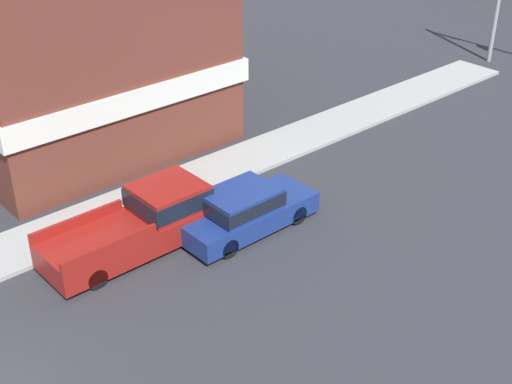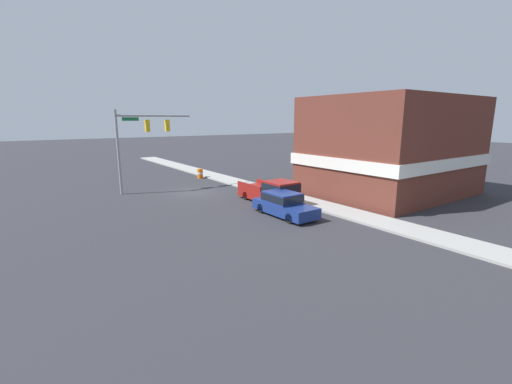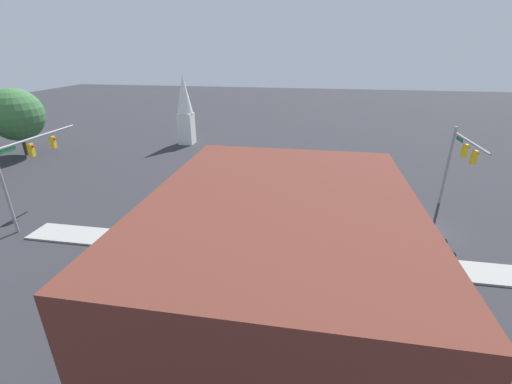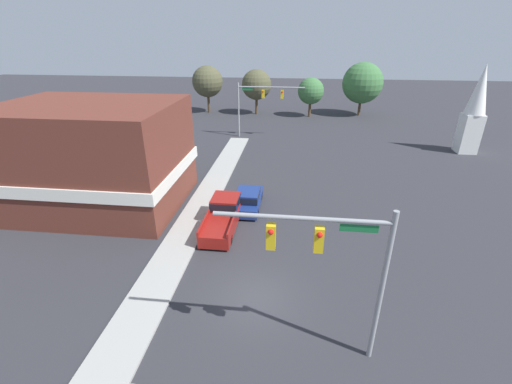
# 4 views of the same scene
# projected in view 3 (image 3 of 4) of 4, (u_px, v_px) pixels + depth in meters

# --- Properties ---
(ground_plane) EXTENTS (200.00, 200.00, 0.00)m
(ground_plane) POSITION_uv_depth(u_px,v_px,m) (420.00, 228.00, 27.44)
(ground_plane) COLOR #2D2D33
(sidewalk_curb) EXTENTS (2.40, 60.00, 0.14)m
(sidewalk_curb) POSITION_uv_depth(u_px,v_px,m) (444.00, 270.00, 22.25)
(sidewalk_curb) COLOR #9E9E99
(sidewalk_curb) RESTS_ON ground
(near_signal_assembly) EXTENTS (6.74, 0.49, 7.18)m
(near_signal_assembly) POSITION_uv_depth(u_px,v_px,m) (460.00, 156.00, 27.95)
(near_signal_assembly) COLOR gray
(near_signal_assembly) RESTS_ON ground
(far_signal_assembly) EXTENTS (8.74, 0.49, 7.10)m
(far_signal_assembly) POSITION_uv_depth(u_px,v_px,m) (28.00, 158.00, 27.34)
(far_signal_assembly) COLOR gray
(far_signal_assembly) RESTS_ON ground
(car_lead) EXTENTS (1.92, 4.90, 1.57)m
(car_lead) POSITION_uv_depth(u_px,v_px,m) (290.00, 220.00, 27.07)
(car_lead) COLOR black
(car_lead) RESTS_ON ground
(pickup_truck_parked) EXTENTS (2.07, 5.66, 1.89)m
(pickup_truck_parked) POSITION_uv_depth(u_px,v_px,m) (330.00, 230.00, 25.26)
(pickup_truck_parked) COLOR black
(pickup_truck_parked) RESTS_ON ground
(corner_brick_building) EXTENTS (13.57, 10.45, 8.17)m
(corner_brick_building) POSITION_uv_depth(u_px,v_px,m) (279.00, 285.00, 14.72)
(corner_brick_building) COLOR brown
(corner_brick_building) RESTS_ON ground
(church_steeple) EXTENTS (2.27, 2.27, 10.03)m
(church_steeple) POSITION_uv_depth(u_px,v_px,m) (185.00, 108.00, 49.51)
(church_steeple) COLOR white
(church_steeple) RESTS_ON ground
(backdrop_tree_right_mid) EXTENTS (6.65, 6.65, 8.71)m
(backdrop_tree_right_mid) POSITION_uv_depth(u_px,v_px,m) (16.00, 115.00, 43.95)
(backdrop_tree_right_mid) COLOR #4C3823
(backdrop_tree_right_mid) RESTS_ON ground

